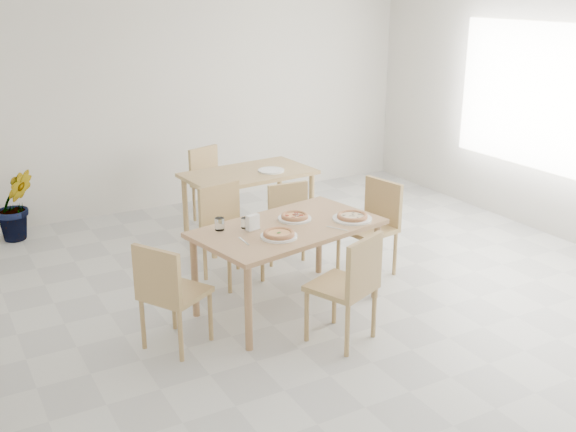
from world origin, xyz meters
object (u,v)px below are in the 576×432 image
chair_east (374,221)px  pizza_mushroom (352,216)px  plate_margherita (279,236)px  plate_empty (271,170)px  chair_back_s (283,215)px  napkin_holder (253,223)px  pizza_pepperoni (295,216)px  chair_south (351,282)px  main_table (288,235)px  chair_back_n (211,179)px  plate_pepperoni (295,218)px  pizza_margherita (279,234)px  chair_north (227,226)px  second_table (249,180)px  chair_west (168,289)px  tumbler_a (220,224)px  tumbler_b (245,223)px  plate_mushroom (352,219)px  potted_plant (15,205)px

chair_east → pizza_mushroom: chair_east is taller
plate_margherita → plate_empty: size_ratio=1.04×
pizza_mushroom → chair_back_s: chair_back_s is taller
napkin_holder → chair_back_s: size_ratio=0.16×
pizza_pepperoni → chair_south: bearing=-91.0°
main_table → pizza_pepperoni: size_ratio=7.08×
napkin_holder → chair_back_n: bearing=61.7°
main_table → plate_pepperoni: size_ratio=5.85×
pizza_margherita → chair_back_s: size_ratio=0.32×
plate_margherita → pizza_pepperoni: size_ratio=1.24×
plate_pepperoni → chair_north: bearing=115.0°
chair_south → chair_back_n: 3.27m
main_table → second_table: bearing=63.7°
chair_east → chair_west: bearing=-89.0°
chair_east → plate_margherita: size_ratio=3.05×
pizza_pepperoni → tumbler_a: size_ratio=2.31×
napkin_holder → tumbler_b: bearing=92.6°
plate_mushroom → pizza_margherita: size_ratio=1.26×
chair_south → second_table: size_ratio=0.63×
tumbler_b → second_table: size_ratio=0.06×
chair_back_n → chair_east: bearing=-91.1°
tumbler_b → chair_back_s: 1.19m
tumbler_a → potted_plant: size_ratio=0.13×
plate_mushroom → pizza_mushroom: size_ratio=0.99×
plate_mushroom → second_table: bearing=92.9°
chair_north → napkin_holder: 0.84m
pizza_margherita → tumbler_b: size_ratio=3.10×
pizza_margherita → main_table: bearing=45.7°
plate_margherita → plate_mushroom: (0.76, 0.07, 0.00)m
pizza_margherita → second_table: (0.67, 1.92, -0.12)m
pizza_pepperoni → chair_back_s: chair_back_s is taller
main_table → plate_empty: (0.70, 1.62, 0.09)m
chair_back_s → chair_north: bearing=14.3°
plate_mushroom → pizza_pepperoni: size_ratio=1.42×
main_table → chair_east: bearing=2.3°
plate_mushroom → plate_empty: same height
chair_south → pizza_mushroom: 0.83m
chair_north → chair_back_s: (0.67, 0.13, -0.04)m
plate_empty → chair_east: bearing=-73.7°
plate_mushroom → chair_back_n: 2.64m
chair_north → pizza_margherita: bearing=-102.0°
chair_east → tumbler_a: 1.66m
plate_pepperoni → pizza_mushroom: size_ratio=0.85×
chair_west → plate_pepperoni: bearing=-106.9°
chair_south → plate_margherita: (-0.31, 0.58, 0.24)m
pizza_pepperoni → plate_empty: 1.61m
plate_margherita → chair_back_n: (0.54, 2.68, -0.26)m
chair_north → chair_east: size_ratio=1.00×
plate_margherita → plate_mushroom: size_ratio=0.88×
main_table → chair_back_s: chair_back_s is taller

